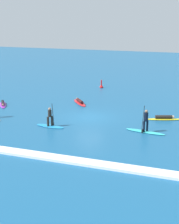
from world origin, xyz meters
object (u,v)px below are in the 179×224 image
surfer_on_teal_board (146,127)px  marker_buoy (101,86)px  surfer_on_red_board (80,102)px  surfer_on_purple_board (3,104)px  surfer_on_yellow_board (164,118)px  surfer_on_blue_board (50,122)px

surfer_on_teal_board → marker_buoy: (-8.51, 15.30, -0.26)m
marker_buoy → surfer_on_teal_board: bearing=-60.9°
surfer_on_red_board → surfer_on_teal_board: bearing=-169.0°
surfer_on_purple_board → surfer_on_teal_board: (15.60, -3.56, 0.33)m
surfer_on_red_board → marker_buoy: bearing=-37.7°
surfer_on_red_board → surfer_on_yellow_board: surfer_on_red_board is taller
surfer_on_purple_board → surfer_on_yellow_board: 16.58m
marker_buoy → surfer_on_yellow_board: bearing=-50.1°
surfer_on_red_board → surfer_on_blue_board: 8.18m
surfer_on_red_board → surfer_on_blue_board: surfer_on_blue_board is taller
surfer_on_blue_board → surfer_on_yellow_board: (8.79, 5.18, -0.24)m
surfer_on_yellow_board → marker_buoy: marker_buoy is taller
surfer_on_blue_board → surfer_on_teal_board: 7.92m
surfer_on_purple_board → surfer_on_red_board: size_ratio=0.93×
surfer_on_purple_board → marker_buoy: size_ratio=2.44×
surfer_on_purple_board → surfer_on_teal_board: bearing=42.5°
surfer_on_purple_board → surfer_on_blue_board: 9.13m
surfer_on_blue_board → surfer_on_purple_board: bearing=153.7°
surfer_on_teal_board → surfer_on_red_board: bearing=-30.8°
surfer_on_purple_board → surfer_on_blue_board: surfer_on_blue_board is taller
surfer_on_yellow_board → surfer_on_teal_board: bearing=-122.8°
surfer_on_red_board → surfer_on_yellow_board: (9.28, -2.98, 0.00)m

